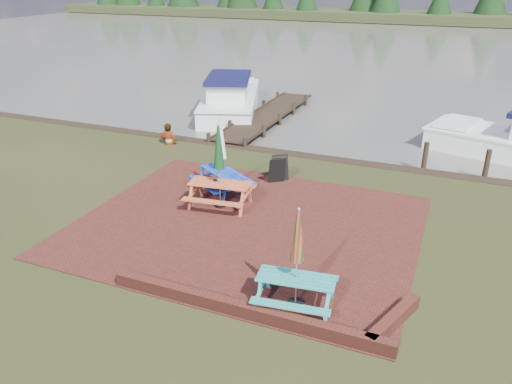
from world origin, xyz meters
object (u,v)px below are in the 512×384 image
Objects in this scene: picnic_table_red at (220,179)px; boat_jetty at (230,100)px; jetty at (266,116)px; person at (167,124)px; picnic_table_blue at (222,168)px; chalkboard at (279,169)px; picnic_table_teal at (296,273)px.

boat_jetty is at bearing 106.59° from picnic_table_red.
person reaches higher than jetty.
picnic_table_red is at bearing 119.52° from person.
picnic_table_blue reaches higher than boat_jetty.
person is at bearing -112.94° from jetty.
chalkboard is at bearing -65.44° from jetty.
picnic_table_blue is (-3.93, 4.61, 0.04)m from picnic_table_teal.
jetty is (-5.84, 13.13, -0.66)m from picnic_table_teal.
chalkboard is 0.51× the size of person.
picnic_table_red is at bearing -76.35° from jetty.
person is (-8.00, 8.03, 0.08)m from picnic_table_teal.
picnic_table_red reaches higher than picnic_table_teal.
picnic_table_blue is 2.67× the size of chalkboard.
picnic_table_blue is at bearing -77.38° from jetty.
chalkboard is at bearing -75.46° from boat_jetty.
picnic_table_teal is 6.06m from picnic_table_blue.
jetty is at bearing 78.91° from chalkboard.
chalkboard reaches higher than jetty.
chalkboard is (1.32, 1.46, -0.36)m from picnic_table_blue.
boat_jetty reaches higher than chalkboard.
picnic_table_teal reaches higher than chalkboard.
person is (-5.39, 1.96, 0.41)m from chalkboard.
jetty is at bearing 107.07° from picnic_table_teal.
chalkboard is at bearing 106.37° from picnic_table_teal.
boat_jetty reaches higher than person.
chalkboard is 5.75m from person.
jetty is at bearing -129.04° from person.
boat_jetty is at bearing 113.08° from picnic_table_teal.
picnic_table_teal is 2.54× the size of chalkboard.
chalkboard is 7.77m from jetty.
picnic_table_blue is 0.26× the size of jetty.
picnic_table_red reaches higher than boat_jetty.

